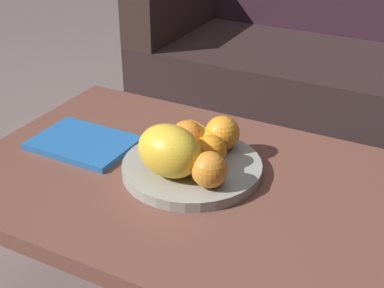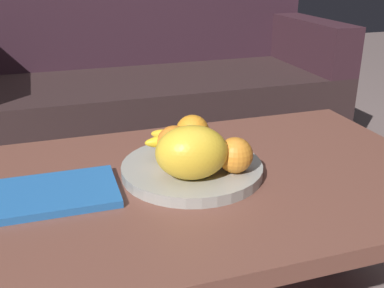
% 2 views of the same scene
% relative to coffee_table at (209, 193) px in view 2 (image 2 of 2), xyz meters
% --- Properties ---
extents(coffee_table, '(1.10, 0.70, 0.43)m').
position_rel_coffee_table_xyz_m(coffee_table, '(0.00, 0.00, 0.00)').
color(coffee_table, brown).
rests_on(coffee_table, ground_plane).
extents(couch, '(1.70, 0.70, 0.90)m').
position_rel_coffee_table_xyz_m(couch, '(0.12, 1.15, -0.08)').
color(couch, '#2F2020').
rests_on(couch, ground_plane).
extents(fruit_bowl, '(0.33, 0.33, 0.03)m').
position_rel_coffee_table_xyz_m(fruit_bowl, '(-0.03, 0.03, 0.06)').
color(fruit_bowl, '#9D9C94').
rests_on(fruit_bowl, coffee_table).
extents(melon_large_front, '(0.18, 0.14, 0.12)m').
position_rel_coffee_table_xyz_m(melon_large_front, '(-0.05, -0.04, 0.13)').
color(melon_large_front, yellow).
rests_on(melon_large_front, fruit_bowl).
extents(orange_front, '(0.08, 0.08, 0.08)m').
position_rel_coffee_table_xyz_m(orange_front, '(0.01, 0.04, 0.11)').
color(orange_front, orange).
rests_on(orange_front, fruit_bowl).
extents(orange_left, '(0.08, 0.08, 0.08)m').
position_rel_coffee_table_xyz_m(orange_left, '(-0.00, 0.12, 0.11)').
color(orange_left, orange).
rests_on(orange_left, fruit_bowl).
extents(orange_right, '(0.08, 0.08, 0.08)m').
position_rel_coffee_table_xyz_m(orange_right, '(-0.06, 0.06, 0.11)').
color(orange_right, orange).
rests_on(orange_right, fruit_bowl).
extents(orange_back, '(0.08, 0.08, 0.08)m').
position_rel_coffee_table_xyz_m(orange_back, '(0.05, -0.04, 0.11)').
color(orange_back, orange).
rests_on(orange_back, fruit_bowl).
extents(banana_bunch, '(0.16, 0.15, 0.06)m').
position_rel_coffee_table_xyz_m(banana_bunch, '(-0.05, 0.09, 0.10)').
color(banana_bunch, yellow).
rests_on(banana_bunch, fruit_bowl).
extents(magazine, '(0.25, 0.18, 0.02)m').
position_rel_coffee_table_xyz_m(magazine, '(-0.34, 0.01, 0.05)').
color(magazine, '#2665B1').
rests_on(magazine, coffee_table).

